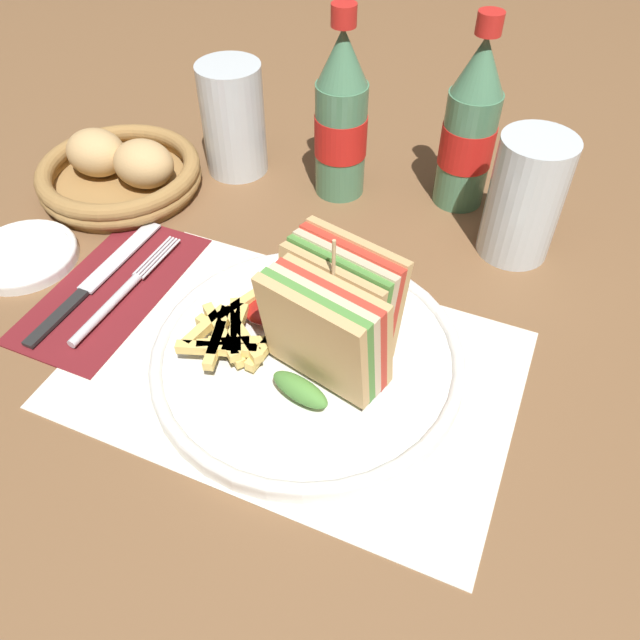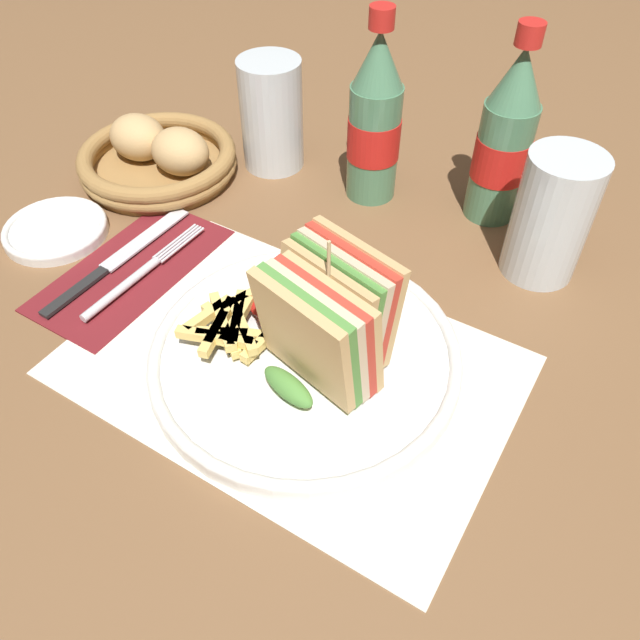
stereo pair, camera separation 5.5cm
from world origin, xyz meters
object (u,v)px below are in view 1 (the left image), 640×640
Objects in this scene: plate_main at (311,357)px; knife at (95,280)px; club_sandwich at (332,320)px; fork at (117,297)px; coke_bottle_far at (470,129)px; glass_far at (233,120)px; coke_bottle_near at (341,120)px; bread_basket at (120,172)px; side_saucer at (24,254)px; glass_near at (523,206)px.

knife is (-0.25, 0.01, -0.00)m from plate_main.
plate_main is 0.06m from club_sandwich.
coke_bottle_far is (0.27, 0.31, 0.08)m from fork.
glass_far is at bearing 132.06° from club_sandwich.
coke_bottle_near reaches higher than bread_basket.
side_saucer is (-0.12, -0.25, -0.06)m from glass_far.
coke_bottle_near is at bearing 58.34° from knife.
plate_main is 0.28m from glass_near.
glass_near is at bearing -8.16° from coke_bottle_near.
club_sandwich reaches higher than fork.
bread_basket is (-0.38, -0.14, -0.07)m from coke_bottle_far.
fork is at bearing -179.06° from plate_main.
coke_bottle_near is (-0.08, 0.27, 0.08)m from plate_main.
coke_bottle_near reaches higher than knife.
fork is 1.29× the size of glass_far.
side_saucer is (-0.40, -0.29, -0.09)m from coke_bottle_far.
fork is 0.80× the size of coke_bottle_far.
glass_far reaches higher than fork.
side_saucer is (-0.26, -0.26, -0.09)m from coke_bottle_near.
fork is 1.29× the size of glass_near.
plate_main is 2.11× the size of glass_near.
glass_near is at bearing 8.89° from bread_basket.
side_saucer is at bearing -116.53° from glass_far.
club_sandwich is at bearing -47.94° from glass_far.
fork is 0.84× the size of knife.
fork is at bearing -55.90° from bread_basket.
knife is 0.26m from glass_far.
fork reaches higher than knife.
coke_bottle_near is (0.13, 0.27, 0.08)m from fork.
bread_basket is at bearing -159.82° from coke_bottle_far.
bread_basket is at bearing 117.34° from knife.
coke_bottle_near is at bearing 171.84° from glass_near.
plate_main is 1.31× the size of coke_bottle_near.
glass_near is at bearing 36.18° from fork.
club_sandwich is at bearing -1.63° from plate_main.
glass_near is 0.53m from side_saucer.
glass_near is (0.22, -0.03, -0.04)m from coke_bottle_near.
glass_far is 0.29m from side_saucer.
glass_near is at bearing 60.58° from plate_main.
coke_bottle_near is 1.61× the size of glass_far.
bread_basket is at bearing 125.20° from fork.
glass_near reaches higher than knife.
coke_bottle_near is 1.89× the size of side_saucer.
knife is at bearing -1.82° from side_saucer.
plate_main is 0.35m from glass_far.
glass_far is (-0.27, -0.04, -0.03)m from coke_bottle_far.
plate_main is at bearing -100.31° from coke_bottle_far.
club_sandwich is at bearing -2.26° from side_saucer.
club_sandwich reaches higher than bread_basket.
coke_bottle_far is 0.41m from bread_basket.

